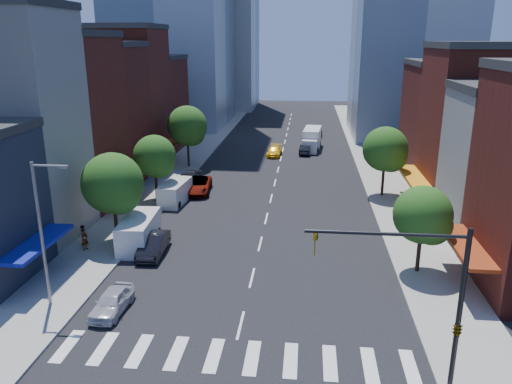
# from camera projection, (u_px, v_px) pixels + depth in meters

# --- Properties ---
(ground) EXTENTS (220.00, 220.00, 0.00)m
(ground) POSITION_uv_depth(u_px,v_px,m) (241.00, 325.00, 28.76)
(ground) COLOR black
(ground) RESTS_ON ground
(sidewalk_left) EXTENTS (5.00, 120.00, 0.15)m
(sidewalk_left) POSITION_uv_depth(u_px,v_px,m) (188.00, 159.00, 67.99)
(sidewalk_left) COLOR gray
(sidewalk_left) RESTS_ON ground
(sidewalk_right) EXTENTS (5.00, 120.00, 0.15)m
(sidewalk_right) POSITION_uv_depth(u_px,v_px,m) (375.00, 164.00, 65.55)
(sidewalk_right) COLOR gray
(sidewalk_right) RESTS_ON ground
(crosswalk) EXTENTS (19.00, 3.00, 0.01)m
(crosswalk) POSITION_uv_depth(u_px,v_px,m) (233.00, 357.00, 25.91)
(crosswalk) COLOR silver
(crosswalk) RESTS_ON ground
(bldg_left_2) EXTENTS (12.00, 9.00, 16.00)m
(bldg_left_2) POSITION_uv_depth(u_px,v_px,m) (52.00, 124.00, 47.96)
(bldg_left_2) COLOR #591F15
(bldg_left_2) RESTS_ON ground
(bldg_left_3) EXTENTS (12.00, 8.00, 15.00)m
(bldg_left_3) POSITION_uv_depth(u_px,v_px,m) (89.00, 116.00, 56.19)
(bldg_left_3) COLOR #521914
(bldg_left_3) RESTS_ON ground
(bldg_left_4) EXTENTS (12.00, 9.00, 17.00)m
(bldg_left_4) POSITION_uv_depth(u_px,v_px,m) (116.00, 98.00, 63.97)
(bldg_left_4) COLOR #591F15
(bldg_left_4) RESTS_ON ground
(bldg_left_5) EXTENTS (12.00, 10.00, 13.00)m
(bldg_left_5) POSITION_uv_depth(u_px,v_px,m) (141.00, 105.00, 73.59)
(bldg_left_5) COLOR #521914
(bldg_left_5) RESTS_ON ground
(bldg_right_2) EXTENTS (12.00, 10.00, 15.00)m
(bldg_right_2) POSITION_uv_depth(u_px,v_px,m) (492.00, 130.00, 47.32)
(bldg_right_2) COLOR #591F15
(bldg_right_2) RESTS_ON ground
(bldg_right_3) EXTENTS (12.00, 10.00, 13.00)m
(bldg_right_3) POSITION_uv_depth(u_px,v_px,m) (461.00, 124.00, 57.12)
(bldg_right_3) COLOR #521914
(bldg_right_3) RESTS_ON ground
(traffic_signal) EXTENTS (7.24, 2.24, 8.00)m
(traffic_signal) POSITION_uv_depth(u_px,v_px,m) (447.00, 311.00, 22.29)
(traffic_signal) COLOR black
(traffic_signal) RESTS_ON sidewalk_right
(streetlight) EXTENTS (2.25, 0.25, 9.00)m
(streetlight) POSITION_uv_depth(u_px,v_px,m) (43.00, 226.00, 29.32)
(streetlight) COLOR slate
(streetlight) RESTS_ON sidewalk_left
(tree_left_near) EXTENTS (4.80, 4.80, 7.30)m
(tree_left_near) POSITION_uv_depth(u_px,v_px,m) (114.00, 186.00, 38.83)
(tree_left_near) COLOR black
(tree_left_near) RESTS_ON sidewalk_left
(tree_left_mid) EXTENTS (4.20, 4.20, 6.65)m
(tree_left_mid) POSITION_uv_depth(u_px,v_px,m) (156.00, 158.00, 49.39)
(tree_left_mid) COLOR black
(tree_left_mid) RESTS_ON sidewalk_left
(tree_left_far) EXTENTS (5.00, 5.00, 7.75)m
(tree_left_far) POSITION_uv_depth(u_px,v_px,m) (188.00, 127.00, 62.50)
(tree_left_far) COLOR black
(tree_left_far) RESTS_ON sidewalk_left
(tree_right_near) EXTENTS (4.00, 4.00, 6.20)m
(tree_right_near) POSITION_uv_depth(u_px,v_px,m) (425.00, 217.00, 33.92)
(tree_right_near) COLOR black
(tree_right_near) RESTS_ON sidewalk_right
(tree_right_far) EXTENTS (4.60, 4.60, 7.20)m
(tree_right_far) POSITION_uv_depth(u_px,v_px,m) (387.00, 151.00, 50.84)
(tree_right_far) COLOR black
(tree_right_far) RESTS_ON sidewalk_right
(parked_car_front) EXTENTS (1.80, 4.13, 1.38)m
(parked_car_front) POSITION_uv_depth(u_px,v_px,m) (112.00, 301.00, 29.99)
(parked_car_front) COLOR #BABABF
(parked_car_front) RESTS_ON ground
(parked_car_second) EXTENTS (1.87, 4.84, 1.57)m
(parked_car_second) POSITION_uv_depth(u_px,v_px,m) (153.00, 245.00, 38.03)
(parked_car_second) COLOR black
(parked_car_second) RESTS_ON ground
(parked_car_third) EXTENTS (3.23, 6.08, 1.63)m
(parked_car_third) POSITION_uv_depth(u_px,v_px,m) (197.00, 185.00, 53.38)
(parked_car_third) COLOR #999999
(parked_car_third) RESTS_ON ground
(parked_car_rear) EXTENTS (2.91, 5.81, 1.62)m
(parked_car_rear) POSITION_uv_depth(u_px,v_px,m) (186.00, 183.00, 54.35)
(parked_car_rear) COLOR black
(parked_car_rear) RESTS_ON ground
(cargo_van_near) EXTENTS (2.62, 5.80, 2.42)m
(cargo_van_near) POSITION_uv_depth(u_px,v_px,m) (139.00, 233.00, 39.28)
(cargo_van_near) COLOR silver
(cargo_van_near) RESTS_ON ground
(cargo_van_far) EXTENTS (2.45, 5.21, 2.15)m
(cargo_van_far) POSITION_uv_depth(u_px,v_px,m) (175.00, 193.00, 49.91)
(cargo_van_far) COLOR silver
(cargo_van_far) RESTS_ON ground
(taxi) EXTENTS (2.10, 4.68, 1.33)m
(taxi) POSITION_uv_depth(u_px,v_px,m) (274.00, 151.00, 70.27)
(taxi) COLOR yellow
(taxi) RESTS_ON ground
(traffic_car_oncoming) EXTENTS (1.89, 4.37, 1.40)m
(traffic_car_oncoming) POSITION_uv_depth(u_px,v_px,m) (306.00, 149.00, 71.37)
(traffic_car_oncoming) COLOR black
(traffic_car_oncoming) RESTS_ON ground
(traffic_car_far) EXTENTS (1.99, 4.39, 1.46)m
(traffic_car_far) POSITION_uv_depth(u_px,v_px,m) (317.00, 132.00, 84.10)
(traffic_car_far) COLOR #999999
(traffic_car_far) RESTS_ON ground
(box_truck) EXTENTS (2.92, 7.82, 3.08)m
(box_truck) POSITION_uv_depth(u_px,v_px,m) (312.00, 140.00, 74.17)
(box_truck) COLOR silver
(box_truck) RESTS_ON ground
(pedestrian_near) EXTENTS (0.52, 0.69, 1.71)m
(pedestrian_near) POSITION_uv_depth(u_px,v_px,m) (85.00, 239.00, 38.48)
(pedestrian_near) COLOR #999999
(pedestrian_near) RESTS_ON sidewalk_left
(pedestrian_far) EXTENTS (0.94, 0.99, 1.62)m
(pedestrian_far) POSITION_uv_depth(u_px,v_px,m) (83.00, 235.00, 39.47)
(pedestrian_far) COLOR #999999
(pedestrian_far) RESTS_ON sidewalk_left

